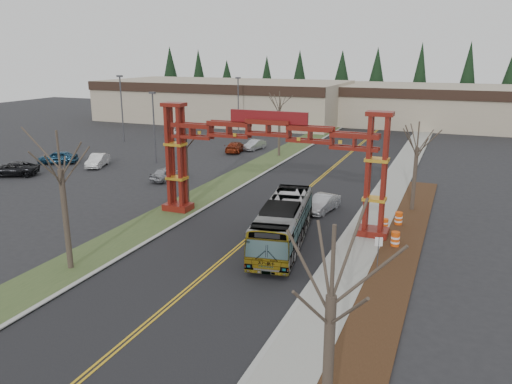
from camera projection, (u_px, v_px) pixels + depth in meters
The scene contains 34 objects.
ground at pixel (125, 343), 22.59m from camera, with size 200.00×200.00×0.00m, color black.
road at pixel (296, 199), 44.84m from camera, with size 12.00×110.00×0.02m, color black.
lane_line_left at pixel (295, 198), 44.88m from camera, with size 0.12×100.00×0.01m, color gold.
lane_line_right at pixel (297, 199), 44.79m from camera, with size 0.12×100.00×0.01m, color gold.
curb_right at pixel (364, 206), 42.56m from camera, with size 0.30×110.00×0.15m, color #A3A49F.
sidewalk_right at pixel (382, 208), 42.03m from camera, with size 2.60×110.00×0.14m, color gray.
landscape_strip at pixel (387, 288), 27.73m from camera, with size 2.60×50.00×0.12m, color #321E10.
grass_median at pixel (216, 189), 47.77m from camera, with size 4.00×110.00×0.08m, color #374B25.
curb_left at pixel (234, 191), 47.08m from camera, with size 0.30×110.00×0.15m, color #A3A49F.
gateway_arch at pixel (268, 146), 37.00m from camera, with size 18.20×1.60×8.90m.
retail_building_west at pixel (224, 100), 96.65m from camera, with size 46.00×22.30×7.50m.
retail_building_east at pixel (445, 106), 89.14m from camera, with size 38.00×20.30×7.00m.
conifer_treeline at pixel (399, 84), 102.64m from camera, with size 116.10×5.60×13.00m.
transit_bus at pixel (283, 224), 33.66m from camera, with size 2.61×11.17×3.11m, color #989A9F.
silver_sedan at pixel (323, 203), 41.08m from camera, with size 1.49×4.28×1.41m, color #A5A8AD.
parked_car_near_a at pixel (169, 174), 51.15m from camera, with size 1.69×4.20×1.43m, color #A0A1A7.
parked_car_near_b at pixel (98, 160), 57.35m from camera, with size 1.54×4.42×1.46m, color white.
parked_car_near_c at pixel (12, 169), 53.09m from camera, with size 2.46×5.33×1.48m, color black.
parked_car_mid_a at pixel (236, 147), 65.82m from camera, with size 1.92×4.72×1.37m, color maroon.
parked_car_mid_b at pixel (58, 157), 58.83m from camera, with size 1.82×4.52×1.54m, color navy.
parked_car_far_a at pixel (255, 145), 67.42m from camera, with size 1.41×4.03×1.33m, color #A4A5AC.
parked_car_far_b at pixel (175, 130), 79.75m from camera, with size 2.31×5.00×1.39m, color silver.
bare_tree_median_near at pixel (60, 170), 28.71m from camera, with size 3.44×3.44×8.46m.
bare_tree_median_mid at pixel (186, 148), 41.63m from camera, with size 3.00×3.00×6.99m.
bare_tree_median_far at pixel (279, 108), 61.83m from camera, with size 3.06×3.06×8.14m.
bare_tree_right_near at pixel (331, 297), 15.08m from camera, with size 3.47×3.47×7.87m.
bare_tree_right_far at pixel (417, 148), 40.11m from camera, with size 3.18×3.18×7.43m.
light_pole_near at pixel (154, 122), 58.14m from camera, with size 0.72×0.36×8.35m.
light_pole_mid at pixel (122, 104), 71.88m from camera, with size 0.83×0.42×9.61m.
light_pole_far at pixel (238, 101), 80.12m from camera, with size 0.78×0.39×8.96m.
street_sign at pixel (378, 246), 29.92m from camera, with size 0.46×0.17×2.04m.
barrel_south at pixel (395, 240), 33.52m from camera, with size 0.60×0.60×1.11m.
barrel_mid at pixel (385, 224), 36.82m from camera, with size 0.48×0.48×0.88m.
barrel_north at pixel (399, 219), 37.75m from camera, with size 0.58×0.58×1.07m.
Camera 1 is at (13.11, -16.13, 12.67)m, focal length 35.00 mm.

